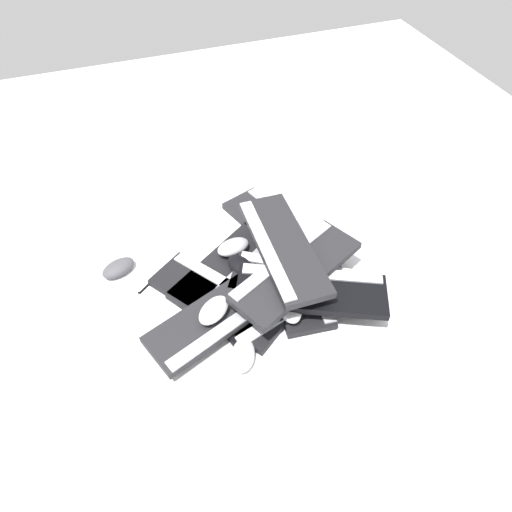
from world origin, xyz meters
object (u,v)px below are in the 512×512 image
at_px(mouse_0, 118,268).
at_px(keyboard_4, 218,299).
at_px(keyboard_3, 230,265).
at_px(mouse_6, 285,233).
at_px(mouse_5, 233,247).
at_px(keyboard_0, 284,298).
at_px(keyboard_2, 277,229).
at_px(keyboard_8, 220,315).
at_px(keyboard_9, 282,246).
at_px(keyboard_6, 311,290).
at_px(mouse_4, 291,298).
at_px(keyboard_7, 296,271).
at_px(mouse_2, 214,310).
at_px(mouse_3, 241,266).
at_px(keyboard_5, 303,282).
at_px(keyboard_1, 293,275).
at_px(mouse_7, 243,355).
at_px(mouse_1, 289,308).

bearing_deg(mouse_0, keyboard_4, 118.04).
bearing_deg(keyboard_3, mouse_6, 101.81).
xyz_separation_m(mouse_0, mouse_5, (0.06, 0.37, 0.03)).
relative_size(keyboard_0, keyboard_2, 1.00).
xyz_separation_m(mouse_0, mouse_6, (0.06, 0.55, 0.03)).
distance_m(keyboard_8, mouse_6, 0.39).
bearing_deg(keyboard_4, keyboard_9, 99.21).
distance_m(keyboard_3, keyboard_6, 0.30).
xyz_separation_m(keyboard_3, keyboard_4, (0.12, -0.08, 0.00)).
bearing_deg(mouse_4, keyboard_7, -102.31).
distance_m(keyboard_2, mouse_4, 0.33).
height_order(keyboard_7, mouse_2, keyboard_7).
bearing_deg(keyboard_7, keyboard_8, -82.11).
bearing_deg(mouse_3, mouse_2, -61.64).
xyz_separation_m(mouse_0, mouse_2, (0.31, 0.24, 0.06)).
relative_size(keyboard_5, keyboard_9, 1.02).
distance_m(keyboard_5, keyboard_6, 0.06).
bearing_deg(keyboard_1, mouse_0, -112.01).
bearing_deg(mouse_2, keyboard_1, -19.51).
bearing_deg(keyboard_8, keyboard_0, 94.03).
height_order(keyboard_2, keyboard_5, keyboard_5).
height_order(keyboard_4, mouse_2, mouse_2).
xyz_separation_m(keyboard_3, mouse_5, (-0.04, 0.02, 0.04)).
relative_size(keyboard_6, keyboard_8, 0.99).
height_order(keyboard_2, mouse_7, mouse_7).
height_order(keyboard_1, keyboard_4, same).
xyz_separation_m(keyboard_6, keyboard_8, (-0.03, -0.27, -0.03)).
distance_m(keyboard_2, keyboard_8, 0.42).
bearing_deg(keyboard_2, mouse_1, -15.92).
relative_size(keyboard_7, mouse_6, 4.19).
bearing_deg(keyboard_2, keyboard_8, -44.68).
bearing_deg(mouse_4, mouse_0, -14.10).
relative_size(keyboard_9, mouse_7, 4.04).
relative_size(keyboard_0, keyboard_7, 1.01).
height_order(keyboard_3, keyboard_9, keyboard_9).
height_order(keyboard_5, mouse_7, keyboard_5).
relative_size(keyboard_7, mouse_2, 4.19).
height_order(keyboard_9, mouse_3, keyboard_9).
height_order(keyboard_3, keyboard_5, keyboard_5).
height_order(keyboard_6, keyboard_7, keyboard_7).
bearing_deg(keyboard_9, mouse_3, -106.03).
xyz_separation_m(keyboard_4, mouse_1, (0.13, 0.18, 0.04)).
bearing_deg(keyboard_9, keyboard_8, -64.26).
relative_size(keyboard_1, mouse_6, 4.13).
bearing_deg(mouse_3, mouse_0, -133.30).
relative_size(keyboard_0, keyboard_9, 1.05).
distance_m(mouse_4, mouse_7, 0.23).
height_order(keyboard_5, keyboard_6, keyboard_6).
distance_m(mouse_0, mouse_7, 0.52).
bearing_deg(mouse_4, mouse_6, -87.65).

